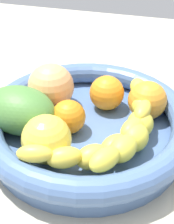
# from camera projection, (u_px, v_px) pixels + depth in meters

# --- Properties ---
(kitchen_counter) EXTENTS (1.20, 1.20, 0.03)m
(kitchen_counter) POSITION_uv_depth(u_px,v_px,m) (87.00, 146.00, 0.53)
(kitchen_counter) COLOR #B6AE97
(kitchen_counter) RESTS_ON ground
(fruit_bowl) EXTENTS (0.32, 0.32, 0.06)m
(fruit_bowl) POSITION_uv_depth(u_px,v_px,m) (87.00, 124.00, 0.50)
(fruit_bowl) COLOR #4D6C9F
(fruit_bowl) RESTS_ON kitchen_counter
(banana_draped_left) EXTENTS (0.07, 0.23, 0.05)m
(banana_draped_left) POSITION_uv_depth(u_px,v_px,m) (133.00, 125.00, 0.46)
(banana_draped_left) COLOR yellow
(banana_draped_left) RESTS_ON fruit_bowl
(banana_draped_right) EXTENTS (0.15, 0.17, 0.05)m
(banana_draped_right) POSITION_uv_depth(u_px,v_px,m) (101.00, 144.00, 0.43)
(banana_draped_right) COLOR yellow
(banana_draped_right) RESTS_ON fruit_bowl
(orange_front) EXTENTS (0.06, 0.06, 0.06)m
(orange_front) POSITION_uv_depth(u_px,v_px,m) (147.00, 100.00, 0.51)
(orange_front) COLOR orange
(orange_front) RESTS_ON fruit_bowl
(orange_mid_left) EXTENTS (0.06, 0.06, 0.06)m
(orange_mid_left) POSITION_uv_depth(u_px,v_px,m) (107.00, 93.00, 0.53)
(orange_mid_left) COLOR orange
(orange_mid_left) RESTS_ON fruit_bowl
(orange_mid_right) EXTENTS (0.05, 0.05, 0.05)m
(orange_mid_right) POSITION_uv_depth(u_px,v_px,m) (68.00, 117.00, 0.49)
(orange_mid_right) COLOR orange
(orange_mid_right) RESTS_ON fruit_bowl
(peach_blush) EXTENTS (0.08, 0.08, 0.08)m
(peach_blush) POSITION_uv_depth(u_px,v_px,m) (51.00, 87.00, 0.53)
(peach_blush) COLOR #F4AA6B
(peach_blush) RESTS_ON fruit_bowl
(mango_green) EXTENTS (0.12, 0.10, 0.07)m
(mango_green) POSITION_uv_depth(u_px,v_px,m) (20.00, 110.00, 0.48)
(mango_green) COLOR #4D843C
(mango_green) RESTS_ON fruit_bowl
(apple_yellow) EXTENTS (0.07, 0.07, 0.07)m
(apple_yellow) POSITION_uv_depth(u_px,v_px,m) (46.00, 139.00, 0.43)
(apple_yellow) COLOR yellow
(apple_yellow) RESTS_ON fruit_bowl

